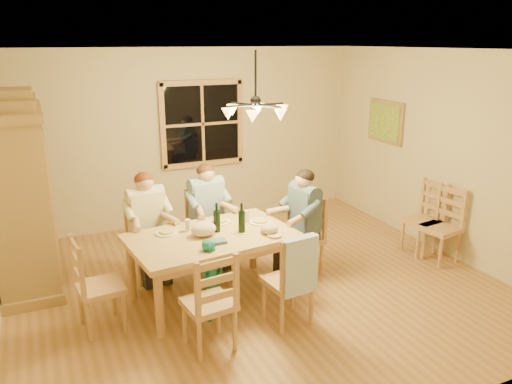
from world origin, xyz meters
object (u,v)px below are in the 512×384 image
chair_far_right (208,242)px  adult_plaid_man (207,202)px  chair_spare_back (422,232)px  chair_spare_front (438,239)px  adult_woman (146,213)px  chair_end_right (302,250)px  wine_bottle_b (242,218)px  chandelier (256,110)px  dining_table (212,243)px  chair_far_left (149,255)px  child (212,279)px  armoire (22,200)px  chair_near_left (209,318)px  chair_near_right (287,294)px  adult_slate_man (303,209)px  chair_end_left (101,301)px  wine_bottle_a (217,217)px

chair_far_right → adult_plaid_man: size_ratio=1.13×
adult_plaid_man → chair_spare_back: size_ratio=0.88×
chair_spare_front → adult_woman: bearing=64.8°
chair_far_right → adult_plaid_man: (0.00, 0.00, 0.54)m
chair_end_right → adult_woman: bearing=63.4°
wine_bottle_b → chandelier: bearing=30.8°
dining_table → chair_far_left: chair_far_left is taller
chair_end_right → wine_bottle_b: wine_bottle_b is taller
chair_spare_back → adult_plaid_man: bearing=64.8°
chair_far_left → chair_spare_front: size_ratio=1.00×
adult_woman → child: bearing=102.0°
chair_far_left → adult_woman: adult_woman is taller
chair_end_right → armoire: bearing=64.5°
chair_far_right → chair_spare_back: 2.90m
chair_far_right → chair_near_left: size_ratio=1.00×
chair_near_right → adult_slate_man: bearing=46.7°
wine_bottle_b → child: wine_bottle_b is taller
chair_end_left → chandelier: bearing=90.7°
dining_table → wine_bottle_a: size_ratio=5.71×
dining_table → chair_far_right: 0.97m
chair_near_left → chair_near_right: same height
chandelier → adult_slate_man: 1.40m
chair_near_right → chair_end_left: bearing=153.4°
chair_end_left → wine_bottle_a: 1.47m
chair_far_left → child: (0.39, -1.17, 0.13)m
chair_end_left → adult_plaid_man: size_ratio=1.13×
chair_near_right → adult_plaid_man: bearing=93.4°
dining_table → chair_far_left: 1.01m
chair_near_left → chair_far_left: bearing=90.0°
wine_bottle_b → chair_far_right: bearing=95.7°
chandelier → chair_near_left: 2.22m
dining_table → chair_far_left: (-0.54, 0.78, -0.36)m
chair_end_left → child: bearing=70.4°
wine_bottle_b → chair_far_left: bearing=136.4°
wine_bottle_a → wine_bottle_b: (0.25, -0.12, 0.00)m
chair_far_left → chair_far_right: bearing=180.0°
child → chair_end_right: bearing=-9.2°
chandelier → dining_table: bearing=-171.2°
chandelier → wine_bottle_a: size_ratio=2.33×
chair_far_left → chair_spare_front: 3.71m
chair_near_right → chair_end_right: bearing=46.7°
adult_slate_man → chair_spare_back: adult_slate_man is taller
armoire → chair_far_right: bearing=-8.9°
adult_plaid_man → adult_woman: bearing=-0.0°
armoire → wine_bottle_b: bearing=-29.7°
dining_table → child: size_ratio=2.18×
child → chair_far_right: bearing=42.3°
armoire → chair_far_left: 1.57m
chair_near_left → child: bearing=61.1°
wine_bottle_a → chair_near_right: bearing=-62.3°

